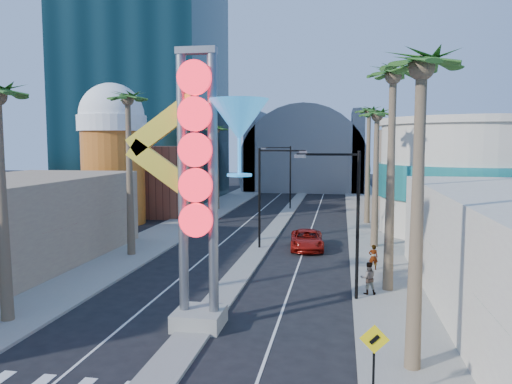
% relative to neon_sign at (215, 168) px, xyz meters
% --- Properties ---
extents(ground, '(240.00, 240.00, 0.00)m').
position_rel_neon_sign_xyz_m(ground, '(-0.82, -2.96, -7.31)').
color(ground, black).
rests_on(ground, ground).
extents(sidewalk_west, '(5.00, 100.00, 0.15)m').
position_rel_neon_sign_xyz_m(sidewalk_west, '(-10.32, 32.04, -7.23)').
color(sidewalk_west, gray).
rests_on(sidewalk_west, ground).
extents(sidewalk_east, '(5.00, 100.00, 0.15)m').
position_rel_neon_sign_xyz_m(sidewalk_east, '(8.68, 32.04, -7.23)').
color(sidewalk_east, gray).
rests_on(sidewalk_east, ground).
extents(median, '(1.60, 84.00, 0.15)m').
position_rel_neon_sign_xyz_m(median, '(-0.82, 35.04, -7.23)').
color(median, gray).
rests_on(median, ground).
extents(hotel_tower, '(20.00, 20.00, 50.00)m').
position_rel_neon_sign_xyz_m(hotel_tower, '(-22.82, 49.04, 17.69)').
color(hotel_tower, black).
rests_on(hotel_tower, ground).
extents(brick_filler_west, '(10.00, 10.00, 8.00)m').
position_rel_neon_sign_xyz_m(brick_filler_west, '(-16.82, 35.04, -3.31)').
color(brick_filler_west, brown).
rests_on(brick_filler_west, ground).
extents(filler_east, '(10.00, 20.00, 10.00)m').
position_rel_neon_sign_xyz_m(filler_east, '(15.18, 45.04, -2.31)').
color(filler_east, '#977661').
rests_on(filler_east, ground).
extents(beer_mug, '(7.00, 7.00, 14.50)m').
position_rel_neon_sign_xyz_m(beer_mug, '(-17.82, 27.04, 0.54)').
color(beer_mug, '#BC5519').
rests_on(beer_mug, ground).
extents(turquoise_building, '(16.60, 16.60, 10.60)m').
position_rel_neon_sign_xyz_m(turquoise_building, '(17.18, 27.04, -2.06)').
color(turquoise_building, beige).
rests_on(turquoise_building, ground).
extents(canopy, '(22.00, 16.00, 22.00)m').
position_rel_neon_sign_xyz_m(canopy, '(-0.82, 69.04, -3.00)').
color(canopy, slate).
rests_on(canopy, ground).
extents(neon_sign, '(6.53, 2.60, 12.55)m').
position_rel_neon_sign_xyz_m(neon_sign, '(0.00, 0.00, 0.00)').
color(neon_sign, gray).
rests_on(neon_sign, ground).
extents(ped_sign, '(0.92, 0.12, 2.66)m').
position_rel_neon_sign_xyz_m(ped_sign, '(6.58, -5.99, -5.42)').
color(ped_sign, black).
rests_on(ped_sign, sidewalk_east).
extents(streetlight_0, '(3.79, 0.25, 8.00)m').
position_rel_neon_sign_xyz_m(streetlight_0, '(-0.27, 17.04, -2.43)').
color(streetlight_0, black).
rests_on(streetlight_0, ground).
extents(streetlight_1, '(3.79, 0.25, 8.00)m').
position_rel_neon_sign_xyz_m(streetlight_1, '(-1.36, 41.04, -2.43)').
color(streetlight_1, black).
rests_on(streetlight_1, ground).
extents(streetlight_2, '(3.45, 0.25, 8.00)m').
position_rel_neon_sign_xyz_m(streetlight_2, '(5.91, 5.04, -2.47)').
color(streetlight_2, black).
rests_on(streetlight_2, ground).
extents(palm_1, '(2.40, 2.40, 12.70)m').
position_rel_neon_sign_xyz_m(palm_1, '(-9.82, 13.04, 3.52)').
color(palm_1, brown).
rests_on(palm_1, ground).
extents(palm_2, '(2.40, 2.40, 11.20)m').
position_rel_neon_sign_xyz_m(palm_2, '(-9.82, 27.04, 2.17)').
color(palm_2, brown).
rests_on(palm_2, ground).
extents(palm_3, '(2.40, 2.40, 11.20)m').
position_rel_neon_sign_xyz_m(palm_3, '(-9.82, 39.04, 2.17)').
color(palm_3, brown).
rests_on(palm_3, ground).
extents(palm_4, '(2.40, 2.40, 12.20)m').
position_rel_neon_sign_xyz_m(palm_4, '(8.18, -2.96, 3.07)').
color(palm_4, brown).
rests_on(palm_4, ground).
extents(palm_5, '(2.40, 2.40, 13.20)m').
position_rel_neon_sign_xyz_m(palm_5, '(8.18, 7.04, 3.96)').
color(palm_5, brown).
rests_on(palm_5, ground).
extents(palm_6, '(2.40, 2.40, 11.70)m').
position_rel_neon_sign_xyz_m(palm_6, '(8.18, 19.04, 2.62)').
color(palm_6, brown).
rests_on(palm_6, ground).
extents(palm_7, '(2.40, 2.40, 12.70)m').
position_rel_neon_sign_xyz_m(palm_7, '(8.18, 31.04, 3.52)').
color(palm_7, brown).
rests_on(palm_7, ground).
extents(red_pickup, '(2.98, 5.66, 1.52)m').
position_rel_neon_sign_xyz_m(red_pickup, '(2.89, 17.67, -6.55)').
color(red_pickup, '#9D120C').
rests_on(red_pickup, ground).
extents(pedestrian_a, '(0.63, 0.44, 1.66)m').
position_rel_neon_sign_xyz_m(pedestrian_a, '(7.64, 11.42, -6.33)').
color(pedestrian_a, gray).
rests_on(pedestrian_a, sidewalk_east).
extents(pedestrian_b, '(0.95, 0.79, 1.78)m').
position_rel_neon_sign_xyz_m(pedestrian_b, '(7.04, 5.98, -6.27)').
color(pedestrian_b, gray).
rests_on(pedestrian_b, sidewalk_east).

